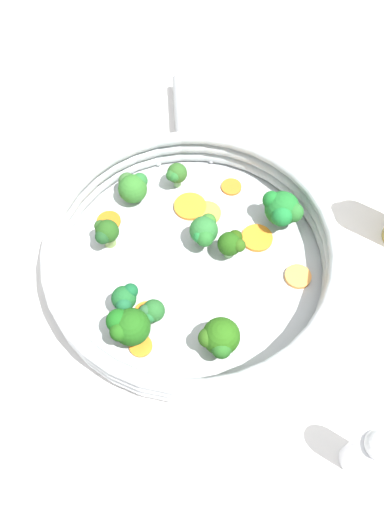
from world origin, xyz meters
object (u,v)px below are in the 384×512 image
(skillet, at_px, (192,264))
(broccoli_floret_9, at_px, (128,326))
(broccoli_floret_3, at_px, (282,209))
(broccoli_floret_5, at_px, (152,312))
(carrot_slice_0, at_px, (207,213))
(carrot_slice_3, at_px, (109,221))
(broccoli_floret_8, at_px, (204,231))
(carrot_slice_7, at_px, (141,346))
(salt_shaker, at_px, (367,452))
(carrot_slice_6, at_px, (257,238))
(carrot_slice_1, at_px, (146,312))
(carrot_slice_4, at_px, (190,206))
(broccoli_floret_2, at_px, (106,232))
(broccoli_floret_0, at_px, (231,243))
(broccoli_floret_1, at_px, (176,174))
(broccoli_floret_4, at_px, (125,299))
(broccoli_floret_7, at_px, (220,338))
(carrot_slice_2, at_px, (298,277))
(broccoli_floret_6, at_px, (133,186))
(carrot_slice_5, at_px, (231,187))

(skillet, height_order, broccoli_floret_9, broccoli_floret_9)
(broccoli_floret_3, xyz_separation_m, broccoli_floret_5, (-0.13, 0.18, -0.01))
(carrot_slice_0, relative_size, broccoli_floret_5, 1.11)
(carrot_slice_3, xyz_separation_m, broccoli_floret_8, (-0.05, -0.13, 0.03))
(carrot_slice_7, distance_m, salt_shaker, 0.27)
(carrot_slice_6, xyz_separation_m, carrot_slice_7, (-0.14, 0.16, -0.00))
(carrot_slice_1, bearing_deg, carrot_slice_4, -23.87)
(broccoli_floret_2, bearing_deg, carrot_slice_3, 0.60)
(broccoli_floret_0, relative_size, broccoli_floret_1, 1.07)
(broccoli_floret_4, bearing_deg, salt_shaker, -129.21)
(carrot_slice_3, distance_m, broccoli_floret_7, 0.24)
(skillet, xyz_separation_m, broccoli_floret_0, (0.01, -0.05, 0.03))
(broccoli_floret_3, bearing_deg, skillet, 112.13)
(carrot_slice_7, height_order, broccoli_floret_5, broccoli_floret_5)
(carrot_slice_1, bearing_deg, broccoli_floret_8, -40.72)
(broccoli_floret_7, relative_size, salt_shaker, 0.51)
(carrot_slice_1, xyz_separation_m, broccoli_floret_8, (0.10, -0.08, 0.03))
(carrot_slice_1, height_order, carrot_slice_6, carrot_slice_6)
(broccoli_floret_7, distance_m, broccoli_floret_8, 0.15)
(broccoli_floret_7, bearing_deg, broccoli_floret_3, -31.11)
(carrot_slice_2, distance_m, carrot_slice_7, 0.22)
(carrot_slice_7, xyz_separation_m, broccoli_floret_7, (-0.01, -0.09, 0.03))
(carrot_slice_2, bearing_deg, broccoli_floret_5, 102.30)
(carrot_slice_7, bearing_deg, carrot_slice_2, -69.74)
(broccoli_floret_7, bearing_deg, broccoli_floret_0, -13.24)
(broccoli_floret_3, xyz_separation_m, broccoli_floret_7, (-0.17, 0.10, -0.00))
(skillet, height_order, broccoli_floret_6, broccoli_floret_6)
(carrot_slice_3, bearing_deg, carrot_slice_6, -102.87)
(broccoli_floret_6, bearing_deg, broccoli_floret_1, -76.26)
(broccoli_floret_7, bearing_deg, carrot_slice_4, 4.46)
(broccoli_floret_4, bearing_deg, carrot_slice_5, -40.66)
(carrot_slice_5, distance_m, broccoli_floret_4, 0.24)
(carrot_slice_2, height_order, broccoli_floret_7, broccoli_floret_7)
(broccoli_floret_5, distance_m, broccoli_floret_8, 0.13)
(carrot_slice_0, bearing_deg, broccoli_floret_0, -160.84)
(broccoli_floret_4, bearing_deg, broccoli_floret_2, 13.06)
(carrot_slice_2, bearing_deg, salt_shaker, -174.81)
(carrot_slice_0, height_order, broccoli_floret_0, broccoli_floret_0)
(carrot_slice_1, bearing_deg, broccoli_floret_3, -57.88)
(carrot_slice_1, xyz_separation_m, carrot_slice_6, (0.10, -0.16, 0.00))
(broccoli_floret_5, xyz_separation_m, broccoli_floret_7, (-0.04, -0.08, 0.01))
(broccoli_floret_3, relative_size, salt_shaker, 0.51)
(broccoli_floret_0, bearing_deg, broccoli_floret_1, 27.39)
(carrot_slice_2, xyz_separation_m, broccoli_floret_1, (0.16, 0.15, 0.02))
(carrot_slice_3, xyz_separation_m, broccoli_floret_7, (-0.20, -0.13, 0.03))
(carrot_slice_0, xyz_separation_m, carrot_slice_7, (-0.19, 0.10, -0.00))
(carrot_slice_5, distance_m, broccoli_floret_9, 0.27)
(carrot_slice_3, distance_m, broccoli_floret_9, 0.18)
(broccoli_floret_1, bearing_deg, carrot_slice_1, 164.93)
(carrot_slice_3, height_order, carrot_slice_5, same)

